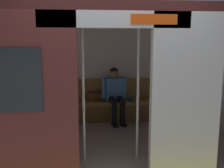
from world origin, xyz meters
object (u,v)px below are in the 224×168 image
handbag (95,96)px  grab_pole_door (83,92)px  train_car (103,57)px  person_seated (115,91)px  book (130,99)px  grab_pole_far (138,91)px  bench_seat (103,105)px

handbag → grab_pole_door: size_ratio=0.12×
train_car → person_seated: size_ratio=5.40×
grab_pole_door → train_car: bearing=-113.1°
book → train_car: bearing=82.4°
train_car → book: (-0.69, -1.16, -1.02)m
grab_pole_door → grab_pole_far: same height
book → bench_seat: bearing=26.3°
train_car → bench_seat: bearing=-92.8°
bench_seat → grab_pole_far: grab_pole_far is taller
train_car → book: 1.69m
bench_seat → train_car: bearing=87.2°
handbag → grab_pole_door: bearing=83.2°
person_seated → grab_pole_door: bearing=70.4°
handbag → grab_pole_door: (0.24, 1.99, 0.51)m
grab_pole_far → book: bearing=-96.9°
book → grab_pole_far: 2.04m
book → handbag: bearing=20.5°
person_seated → bench_seat: bearing=-10.9°
handbag → grab_pole_far: grab_pole_far is taller
bench_seat → grab_pole_door: bearing=78.4°
book → grab_pole_door: (1.03, 1.96, 0.58)m
train_car → book: train_car is taller
handbag → person_seated: bearing=164.0°
bench_seat → person_seated: person_seated is taller
person_seated → book: (-0.36, -0.09, -0.21)m
handbag → train_car: bearing=95.0°
train_car → grab_pole_door: 0.98m
book → person_seated: bearing=36.6°
train_car → grab_pole_far: (-0.45, 0.79, -0.45)m
person_seated → book: 0.43m
train_car → handbag: 1.53m
book → grab_pole_far: (0.24, 1.94, 0.58)m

